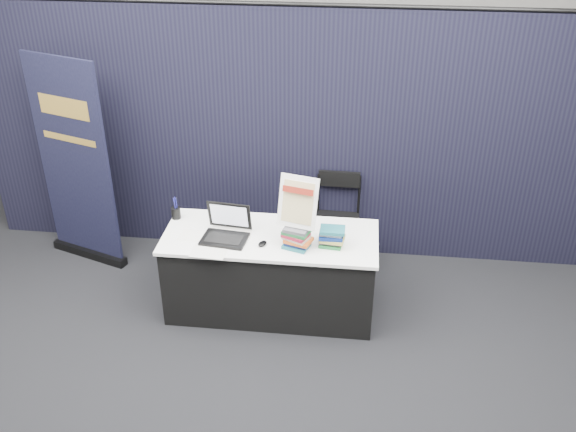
# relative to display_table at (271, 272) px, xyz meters

# --- Properties ---
(floor) EXTENTS (8.00, 8.00, 0.00)m
(floor) POSITION_rel_display_table_xyz_m (0.00, -0.55, -0.38)
(floor) COLOR black
(floor) RESTS_ON ground
(wall_back) EXTENTS (8.00, 0.02, 3.50)m
(wall_back) POSITION_rel_display_table_xyz_m (0.00, 3.45, 1.37)
(wall_back) COLOR beige
(wall_back) RESTS_ON floor
(drape_partition) EXTENTS (6.00, 0.08, 2.40)m
(drape_partition) POSITION_rel_display_table_xyz_m (0.00, 1.05, 0.82)
(drape_partition) COLOR black
(drape_partition) RESTS_ON floor
(display_table) EXTENTS (1.80, 0.75, 0.75)m
(display_table) POSITION_rel_display_table_xyz_m (0.00, 0.00, 0.00)
(display_table) COLOR black
(display_table) RESTS_ON floor
(laptop) EXTENTS (0.40, 0.33, 0.28)m
(laptop) POSITION_rel_display_table_xyz_m (-0.37, -0.07, 0.44)
(laptop) COLOR black
(laptop) RESTS_ON display_table
(mouse) EXTENTS (0.09, 0.11, 0.03)m
(mouse) POSITION_rel_display_table_xyz_m (-0.04, -0.16, 0.39)
(mouse) COLOR black
(mouse) RESTS_ON display_table
(brochure_left) EXTENTS (0.27, 0.20, 0.00)m
(brochure_left) POSITION_rel_display_table_xyz_m (-0.63, -0.08, 0.38)
(brochure_left) COLOR white
(brochure_left) RESTS_ON display_table
(brochure_mid) EXTENTS (0.29, 0.22, 0.00)m
(brochure_mid) POSITION_rel_display_table_xyz_m (-0.46, -0.30, 0.38)
(brochure_mid) COLOR white
(brochure_mid) RESTS_ON display_table
(brochure_right) EXTENTS (0.35, 0.26, 0.00)m
(brochure_right) POSITION_rel_display_table_xyz_m (-0.33, 0.02, 0.38)
(brochure_right) COLOR white
(brochure_right) RESTS_ON display_table
(pen_cup) EXTENTS (0.10, 0.10, 0.10)m
(pen_cup) POSITION_rel_display_table_xyz_m (-0.86, 0.20, 0.43)
(pen_cup) COLOR black
(pen_cup) RESTS_ON display_table
(book_stack_tall) EXTENTS (0.24, 0.21, 0.19)m
(book_stack_tall) POSITION_rel_display_table_xyz_m (0.24, -0.15, 0.47)
(book_stack_tall) COLOR #1B5D68
(book_stack_tall) RESTS_ON display_table
(book_stack_short) EXTENTS (0.21, 0.17, 0.17)m
(book_stack_short) POSITION_rel_display_table_xyz_m (0.52, -0.09, 0.46)
(book_stack_short) COLOR #1A6330
(book_stack_short) RESTS_ON display_table
(info_sign) EXTENTS (0.34, 0.20, 0.43)m
(info_sign) POSITION_rel_display_table_xyz_m (0.24, -0.12, 0.77)
(info_sign) COLOR black
(info_sign) RESTS_ON book_stack_tall
(pullup_banner) EXTENTS (0.85, 0.38, 2.03)m
(pullup_banner) POSITION_rel_display_table_xyz_m (-1.93, 0.63, 0.53)
(pullup_banner) COLOR black
(pullup_banner) RESTS_ON floor
(stacking_chair) EXTENTS (0.42, 0.43, 0.91)m
(stacking_chair) POSITION_rel_display_table_xyz_m (0.53, 0.80, 0.13)
(stacking_chair) COLOR black
(stacking_chair) RESTS_ON floor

